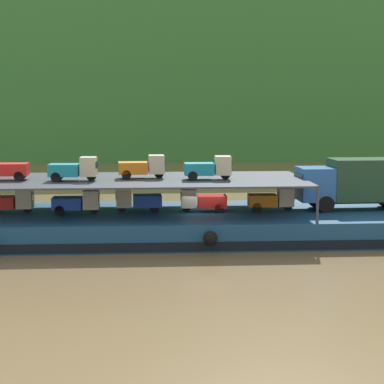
{
  "coord_description": "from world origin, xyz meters",
  "views": [
    {
      "loc": [
        -3.08,
        -37.35,
        7.89
      ],
      "look_at": [
        -0.69,
        0.0,
        2.7
      ],
      "focal_mm": 59.49,
      "sensor_mm": 36.0,
      "label": 1
    }
  ],
  "objects_px": {
    "mini_truck_lower_stern": "(11,201)",
    "mini_truck_lower_fore": "(203,200)",
    "mini_truck_lower_bow": "(272,199)",
    "mini_truck_upper_mid": "(74,169)",
    "mini_truck_upper_bow": "(209,168)",
    "mini_truck_lower_aft": "(77,202)",
    "mini_truck_lower_mid": "(138,200)",
    "cargo_barge": "(203,224)",
    "mini_truck_upper_stern": "(3,168)",
    "mini_truck_upper_fore": "(142,167)",
    "covered_lorry": "(357,182)"
  },
  "relations": [
    {
      "from": "cargo_barge",
      "to": "mini_truck_upper_fore",
      "type": "relative_size",
      "value": 10.28
    },
    {
      "from": "mini_truck_lower_aft",
      "to": "mini_truck_lower_fore",
      "type": "height_order",
      "value": "same"
    },
    {
      "from": "mini_truck_upper_fore",
      "to": "mini_truck_upper_stern",
      "type": "bearing_deg",
      "value": -177.07
    },
    {
      "from": "mini_truck_lower_stern",
      "to": "mini_truck_upper_fore",
      "type": "xyz_separation_m",
      "value": [
        7.8,
        -0.02,
        2.0
      ]
    },
    {
      "from": "cargo_barge",
      "to": "mini_truck_upper_bow",
      "type": "relative_size",
      "value": 10.49
    },
    {
      "from": "mini_truck_lower_mid",
      "to": "mini_truck_lower_fore",
      "type": "height_order",
      "value": "same"
    },
    {
      "from": "mini_truck_upper_mid",
      "to": "mini_truck_lower_bow",
      "type": "bearing_deg",
      "value": 4.26
    },
    {
      "from": "mini_truck_lower_aft",
      "to": "mini_truck_upper_bow",
      "type": "xyz_separation_m",
      "value": [
        7.72,
        -0.39,
        2.0
      ]
    },
    {
      "from": "mini_truck_lower_bow",
      "to": "mini_truck_lower_aft",
      "type": "bearing_deg",
      "value": -178.34
    },
    {
      "from": "mini_truck_lower_mid",
      "to": "mini_truck_lower_bow",
      "type": "distance_m",
      "value": 8.07
    },
    {
      "from": "cargo_barge",
      "to": "mini_truck_lower_mid",
      "type": "height_order",
      "value": "mini_truck_lower_mid"
    },
    {
      "from": "mini_truck_lower_fore",
      "to": "mini_truck_lower_bow",
      "type": "height_order",
      "value": "same"
    },
    {
      "from": "covered_lorry",
      "to": "mini_truck_lower_fore",
      "type": "bearing_deg",
      "value": -178.68
    },
    {
      "from": "mini_truck_upper_fore",
      "to": "mini_truck_lower_stern",
      "type": "bearing_deg",
      "value": 179.85
    },
    {
      "from": "mini_truck_lower_mid",
      "to": "mini_truck_lower_fore",
      "type": "distance_m",
      "value": 3.89
    },
    {
      "from": "mini_truck_upper_stern",
      "to": "cargo_barge",
      "type": "bearing_deg",
      "value": 0.19
    },
    {
      "from": "cargo_barge",
      "to": "mini_truck_upper_bow",
      "type": "height_order",
      "value": "mini_truck_upper_bow"
    },
    {
      "from": "mini_truck_lower_bow",
      "to": "mini_truck_upper_bow",
      "type": "relative_size",
      "value": 1.01
    },
    {
      "from": "mini_truck_upper_stern",
      "to": "mini_truck_upper_fore",
      "type": "xyz_separation_m",
      "value": [
        8.05,
        0.41,
        0.0
      ]
    },
    {
      "from": "cargo_barge",
      "to": "mini_truck_lower_bow",
      "type": "bearing_deg",
      "value": 3.16
    },
    {
      "from": "mini_truck_lower_bow",
      "to": "mini_truck_upper_fore",
      "type": "height_order",
      "value": "mini_truck_upper_fore"
    },
    {
      "from": "mini_truck_upper_mid",
      "to": "mini_truck_lower_mid",
      "type": "bearing_deg",
      "value": 17.65
    },
    {
      "from": "cargo_barge",
      "to": "mini_truck_upper_stern",
      "type": "xyz_separation_m",
      "value": [
        -11.68,
        -0.04,
        3.44
      ]
    },
    {
      "from": "mini_truck_lower_stern",
      "to": "mini_truck_lower_bow",
      "type": "bearing_deg",
      "value": -0.6
    },
    {
      "from": "mini_truck_lower_mid",
      "to": "mini_truck_upper_bow",
      "type": "distance_m",
      "value": 4.73
    },
    {
      "from": "cargo_barge",
      "to": "mini_truck_lower_mid",
      "type": "distance_m",
      "value": 4.2
    },
    {
      "from": "mini_truck_lower_mid",
      "to": "mini_truck_upper_fore",
      "type": "xyz_separation_m",
      "value": [
        0.29,
        -0.14,
        2.0
      ]
    },
    {
      "from": "covered_lorry",
      "to": "mini_truck_lower_fore",
      "type": "xyz_separation_m",
      "value": [
        -9.43,
        -0.22,
        -1.0
      ]
    },
    {
      "from": "mini_truck_lower_aft",
      "to": "mini_truck_upper_stern",
      "type": "xyz_separation_m",
      "value": [
        -4.2,
        0.07,
        2.0
      ]
    },
    {
      "from": "mini_truck_lower_bow",
      "to": "mini_truck_lower_stern",
      "type": "bearing_deg",
      "value": 179.4
    },
    {
      "from": "mini_truck_lower_stern",
      "to": "mini_truck_upper_mid",
      "type": "xyz_separation_m",
      "value": [
        3.89,
        -1.04,
        2.0
      ]
    },
    {
      "from": "mini_truck_lower_aft",
      "to": "mini_truck_lower_fore",
      "type": "relative_size",
      "value": 0.99
    },
    {
      "from": "mini_truck_lower_fore",
      "to": "mini_truck_lower_mid",
      "type": "bearing_deg",
      "value": 173.99
    },
    {
      "from": "mini_truck_lower_stern",
      "to": "mini_truck_upper_mid",
      "type": "relative_size",
      "value": 0.99
    },
    {
      "from": "mini_truck_lower_bow",
      "to": "mini_truck_upper_bow",
      "type": "xyz_separation_m",
      "value": [
        -3.9,
        -0.73,
        2.0
      ]
    },
    {
      "from": "cargo_barge",
      "to": "mini_truck_upper_stern",
      "type": "bearing_deg",
      "value": -179.81
    },
    {
      "from": "cargo_barge",
      "to": "mini_truck_lower_stern",
      "type": "distance_m",
      "value": 11.52
    },
    {
      "from": "mini_truck_lower_aft",
      "to": "mini_truck_lower_stern",
      "type": "bearing_deg",
      "value": 172.77
    },
    {
      "from": "mini_truck_lower_bow",
      "to": "mini_truck_upper_mid",
      "type": "bearing_deg",
      "value": -175.74
    },
    {
      "from": "mini_truck_lower_aft",
      "to": "mini_truck_upper_mid",
      "type": "xyz_separation_m",
      "value": [
        -0.06,
        -0.53,
        2.0
      ]
    },
    {
      "from": "mini_truck_lower_fore",
      "to": "mini_truck_upper_bow",
      "type": "bearing_deg",
      "value": -63.85
    },
    {
      "from": "mini_truck_upper_stern",
      "to": "covered_lorry",
      "type": "bearing_deg",
      "value": 0.98
    },
    {
      "from": "mini_truck_lower_fore",
      "to": "mini_truck_upper_bow",
      "type": "distance_m",
      "value": 2.11
    },
    {
      "from": "mini_truck_lower_bow",
      "to": "mini_truck_upper_mid",
      "type": "xyz_separation_m",
      "value": [
        -11.69,
        -0.87,
        2.0
      ]
    },
    {
      "from": "mini_truck_upper_stern",
      "to": "mini_truck_upper_fore",
      "type": "height_order",
      "value": "same"
    },
    {
      "from": "mini_truck_lower_stern",
      "to": "mini_truck_lower_fore",
      "type": "height_order",
      "value": "same"
    },
    {
      "from": "mini_truck_lower_mid",
      "to": "mini_truck_upper_stern",
      "type": "relative_size",
      "value": 1.01
    },
    {
      "from": "mini_truck_upper_fore",
      "to": "cargo_barge",
      "type": "bearing_deg",
      "value": -5.88
    },
    {
      "from": "covered_lorry",
      "to": "mini_truck_upper_mid",
      "type": "bearing_deg",
      "value": -176.75
    },
    {
      "from": "mini_truck_lower_mid",
      "to": "mini_truck_upper_mid",
      "type": "bearing_deg",
      "value": -162.35
    }
  ]
}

